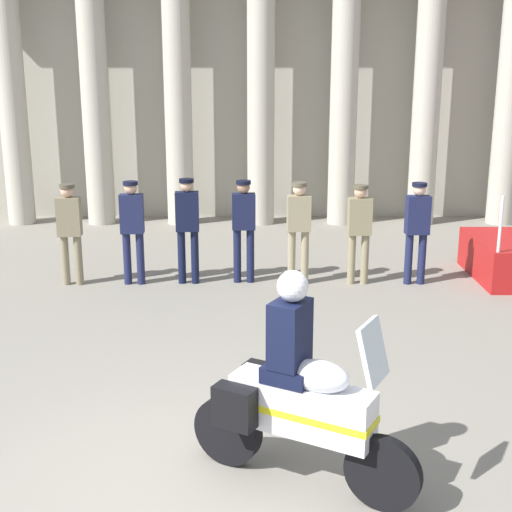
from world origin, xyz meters
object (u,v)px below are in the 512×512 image
at_px(officer_in_row_2, 184,222).
at_px(motorcycle_with_rider, 291,397).
at_px(officer_in_row_0, 66,226).
at_px(officer_in_row_1, 129,224).
at_px(officer_in_row_4, 295,225).
at_px(officer_in_row_6, 414,225).
at_px(officer_in_row_3, 240,223).
at_px(officer_in_row_5, 356,226).

relative_size(officer_in_row_2, motorcycle_with_rider, 0.93).
bearing_deg(officer_in_row_0, officer_in_row_1, 178.43).
height_order(officer_in_row_0, officer_in_row_4, officer_in_row_4).
xyz_separation_m(officer_in_row_2, officer_in_row_6, (3.77, -0.04, -0.04)).
height_order(officer_in_row_3, officer_in_row_6, officer_in_row_3).
height_order(officer_in_row_1, officer_in_row_2, officer_in_row_2).
height_order(officer_in_row_0, officer_in_row_1, officer_in_row_1).
distance_m(officer_in_row_0, officer_in_row_5, 4.75).
distance_m(officer_in_row_6, motorcycle_with_rider, 6.29).
xyz_separation_m(officer_in_row_3, officer_in_row_5, (1.90, -0.08, -0.04)).
distance_m(officer_in_row_3, officer_in_row_6, 2.85).
xyz_separation_m(officer_in_row_5, officer_in_row_6, (0.95, -0.01, 0.02)).
height_order(officer_in_row_4, officer_in_row_5, officer_in_row_4).
distance_m(officer_in_row_1, officer_in_row_6, 4.68).
xyz_separation_m(officer_in_row_3, motorcycle_with_rider, (0.52, -5.94, -0.23)).
xyz_separation_m(officer_in_row_1, officer_in_row_6, (4.68, 0.01, -0.01)).
bearing_deg(officer_in_row_3, officer_in_row_6, 174.66).
bearing_deg(officer_in_row_6, officer_in_row_1, -3.31).
xyz_separation_m(officer_in_row_2, officer_in_row_5, (2.83, -0.03, -0.06)).
relative_size(officer_in_row_0, officer_in_row_2, 0.96).
bearing_deg(officer_in_row_6, officer_in_row_4, -3.60).
distance_m(officer_in_row_4, officer_in_row_5, 1.00).
bearing_deg(officer_in_row_2, officer_in_row_0, -1.05).
distance_m(officer_in_row_0, officer_in_row_4, 3.75).
distance_m(officer_in_row_3, motorcycle_with_rider, 5.97).
bearing_deg(officer_in_row_5, motorcycle_with_rider, 73.38).
bearing_deg(officer_in_row_0, officer_in_row_5, 177.25).
bearing_deg(officer_in_row_4, officer_in_row_6, 176.40).
bearing_deg(officer_in_row_3, officer_in_row_4, 170.93).
xyz_separation_m(officer_in_row_1, officer_in_row_2, (0.90, 0.05, 0.02)).
xyz_separation_m(officer_in_row_1, officer_in_row_4, (2.73, 0.01, -0.01)).
bearing_deg(officer_in_row_3, officer_in_row_0, -0.65).
xyz_separation_m(officer_in_row_0, officer_in_row_2, (1.92, 0.08, 0.05)).
height_order(officer_in_row_0, officer_in_row_2, officer_in_row_2).
bearing_deg(officer_in_row_0, motorcycle_with_rider, 116.78).
xyz_separation_m(officer_in_row_0, officer_in_row_5, (4.75, 0.05, -0.01)).
bearing_deg(officer_in_row_1, officer_in_row_4, 176.90).
bearing_deg(officer_in_row_2, officer_in_row_1, -0.47).
bearing_deg(officer_in_row_1, officer_in_row_2, 179.53).
height_order(officer_in_row_6, motorcycle_with_rider, motorcycle_with_rider).
height_order(officer_in_row_4, motorcycle_with_rider, motorcycle_with_rider).
height_order(officer_in_row_2, officer_in_row_3, officer_in_row_2).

